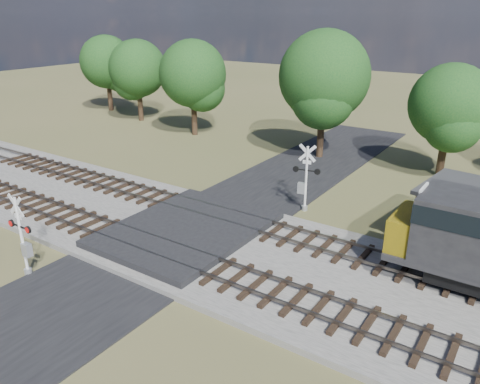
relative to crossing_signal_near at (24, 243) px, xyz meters
The scene contains 10 objects.
ground 7.71m from the crossing_signal_near, 62.14° to the left, with size 160.00×160.00×0.00m, color #4F542D.
ballast_bed 15.37m from the crossing_signal_near, 27.89° to the left, with size 140.00×10.00×0.30m, color gray.
road 7.70m from the crossing_signal_near, 62.14° to the left, with size 7.00×60.00×0.08m, color black.
crossing_panel 8.08m from the crossing_signal_near, 63.82° to the left, with size 7.00×9.00×0.62m, color #262628.
track_near 8.20m from the crossing_signal_near, 35.04° to the left, with size 140.00×2.60×0.33m.
track_far 11.78m from the crossing_signal_near, 55.49° to the left, with size 140.00×2.60×0.33m.
crossing_signal_near is the anchor object (origin of this frame).
crossing_signal_far 15.67m from the crossing_signal_near, 62.96° to the left, with size 1.68×0.45×4.20m.
equipment_shed 21.74m from the crossing_signal_near, 41.36° to the left, with size 5.31×5.31×3.22m.
treeline 29.04m from the crossing_signal_near, 63.86° to the left, with size 79.72×10.62×11.69m.
Camera 1 is at (15.21, -16.83, 11.47)m, focal length 35.00 mm.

